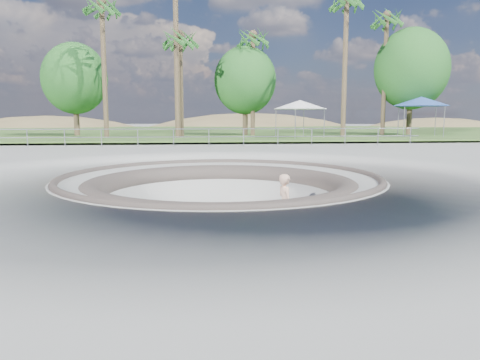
{
  "coord_description": "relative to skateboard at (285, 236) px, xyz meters",
  "views": [
    {
      "loc": [
        -0.79,
        -14.82,
        2.0
      ],
      "look_at": [
        0.64,
        0.0,
        -0.1
      ],
      "focal_mm": 35.0,
      "sensor_mm": 36.0,
      "label": 1
    }
  ],
  "objects": [
    {
      "name": "ground",
      "position": [
        -2.01,
        0.6,
        1.83
      ],
      "size": [
        180.0,
        180.0,
        0.0
      ],
      "primitive_type": "plane",
      "color": "#979792",
      "rests_on": "ground"
    },
    {
      "name": "palm_e",
      "position": [
        8.43,
        20.61,
        11.78
      ],
      "size": [
        2.6,
        2.6,
        11.24
      ],
      "color": "brown",
      "rests_on": "ground"
    },
    {
      "name": "bushy_tree_right",
      "position": [
        15.44,
        24.43,
        7.6
      ],
      "size": [
        6.25,
        5.68,
        9.02
      ],
      "color": "brown",
      "rests_on": "ground"
    },
    {
      "name": "palm_d",
      "position": [
        1.95,
        24.24,
        9.69
      ],
      "size": [
        2.6,
        2.6,
        8.97
      ],
      "color": "brown",
      "rests_on": "ground"
    },
    {
      "name": "skateboard",
      "position": [
        0.0,
        0.0,
        0.0
      ],
      "size": [
        0.88,
        0.32,
        0.09
      ],
      "color": "brown",
      "rests_on": "ground"
    },
    {
      "name": "palm_a",
      "position": [
        -9.36,
        21.56,
        11.24
      ],
      "size": [
        2.6,
        2.6,
        10.65
      ],
      "color": "brown",
      "rests_on": "ground"
    },
    {
      "name": "bushy_tree_left",
      "position": [
        -12.35,
        25.09,
        6.65
      ],
      "size": [
        5.2,
        4.73,
        7.51
      ],
      "color": "brown",
      "rests_on": "ground"
    },
    {
      "name": "distant_hills",
      "position": [
        1.77,
        57.77,
        -5.19
      ],
      "size": [
        103.2,
        45.0,
        28.6
      ],
      "color": "brown",
      "rests_on": "ground"
    },
    {
      "name": "palm_f",
      "position": [
        12.99,
        24.14,
        11.27
      ],
      "size": [
        2.6,
        2.6,
        10.68
      ],
      "color": "brown",
      "rests_on": "ground"
    },
    {
      "name": "canopy_white",
      "position": [
        5.01,
        20.33,
        4.52
      ],
      "size": [
        5.05,
        5.05,
        2.76
      ],
      "color": "gray",
      "rests_on": "ground"
    },
    {
      "name": "canopy_blue",
      "position": [
        14.81,
        21.16,
        4.8
      ],
      "size": [
        5.86,
        5.86,
        3.07
      ],
      "color": "gray",
      "rests_on": "ground"
    },
    {
      "name": "skater",
      "position": [
        0.0,
        -0.0,
        1.0
      ],
      "size": [
        0.61,
        0.8,
        1.97
      ],
      "primitive_type": "imported",
      "rotation": [
        0.0,
        0.0,
        1.78
      ],
      "color": "beige",
      "rests_on": "skateboard"
    },
    {
      "name": "safety_railing",
      "position": [
        -2.01,
        12.6,
        2.52
      ],
      "size": [
        25.0,
        0.06,
        1.03
      ],
      "color": "gray",
      "rests_on": "ground"
    },
    {
      "name": "palm_b",
      "position": [
        -3.8,
        21.37,
        9.13
      ],
      "size": [
        2.6,
        2.6,
        8.37
      ],
      "color": "brown",
      "rests_on": "ground"
    },
    {
      "name": "grass_strip",
      "position": [
        -2.01,
        34.6,
        2.05
      ],
      "size": [
        180.0,
        36.0,
        0.12
      ],
      "color": "#3A5F26",
      "rests_on": "ground"
    },
    {
      "name": "skate_bowl",
      "position": [
        -2.01,
        0.6,
        0.0
      ],
      "size": [
        14.0,
        14.0,
        4.1
      ],
      "color": "#979792",
      "rests_on": "ground"
    },
    {
      "name": "bushy_tree_mid",
      "position": [
        1.41,
        24.98,
        6.59
      ],
      "size": [
        5.13,
        4.67,
        7.4
      ],
      "color": "brown",
      "rests_on": "ground"
    }
  ]
}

